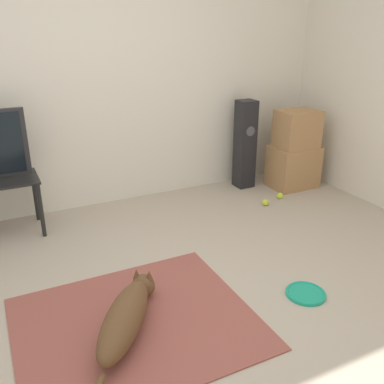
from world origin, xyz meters
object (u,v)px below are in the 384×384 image
at_px(frisbee, 306,293).
at_px(cardboard_box_lower, 293,167).
at_px(cardboard_box_upper, 297,129).
at_px(dog, 126,316).
at_px(floor_speaker, 245,145).
at_px(tennis_ball_by_boxes, 280,196).
at_px(tennis_ball_near_speaker, 265,202).

bearing_deg(frisbee, cardboard_box_lower, 54.07).
relative_size(frisbee, cardboard_box_upper, 0.63).
bearing_deg(dog, frisbee, -7.77).
xyz_separation_m(floor_speaker, tennis_ball_by_boxes, (0.14, -0.51, -0.46)).
relative_size(floor_speaker, tennis_ball_by_boxes, 14.85).
distance_m(cardboard_box_upper, tennis_ball_by_boxes, 0.76).
height_order(dog, cardboard_box_lower, cardboard_box_lower).
relative_size(cardboard_box_upper, tennis_ball_near_speaker, 6.66).
relative_size(dog, cardboard_box_lower, 1.79).
bearing_deg(floor_speaker, dog, -137.59).
distance_m(cardboard_box_upper, floor_speaker, 0.59).
distance_m(cardboard_box_lower, tennis_ball_by_boxes, 0.48).
bearing_deg(floor_speaker, tennis_ball_near_speaker, -100.21).
xyz_separation_m(dog, frisbee, (1.23, -0.17, -0.12)).
bearing_deg(tennis_ball_by_boxes, cardboard_box_lower, 35.10).
xyz_separation_m(tennis_ball_by_boxes, tennis_ball_near_speaker, (-0.25, -0.08, 0.00)).
distance_m(frisbee, tennis_ball_near_speaker, 1.56).
xyz_separation_m(cardboard_box_upper, floor_speaker, (-0.49, 0.28, -0.18)).
bearing_deg(tennis_ball_near_speaker, dog, -146.80).
height_order(dog, frisbee, dog).
bearing_deg(cardboard_box_upper, tennis_ball_by_boxes, -146.50).
xyz_separation_m(cardboard_box_lower, cardboard_box_upper, (-0.01, -0.02, 0.44)).
relative_size(cardboard_box_lower, cardboard_box_upper, 1.16).
bearing_deg(tennis_ball_near_speaker, cardboard_box_lower, 28.86).
bearing_deg(cardboard_box_lower, dog, -147.80).
distance_m(dog, tennis_ball_by_boxes, 2.52).
height_order(dog, tennis_ball_near_speaker, dog).
bearing_deg(dog, tennis_ball_by_boxes, 31.70).
distance_m(frisbee, cardboard_box_upper, 2.23).
relative_size(frisbee, tennis_ball_by_boxes, 4.18).
bearing_deg(tennis_ball_near_speaker, floor_speaker, 79.79).
bearing_deg(cardboard_box_lower, tennis_ball_near_speaker, -151.14).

